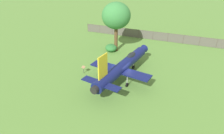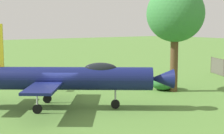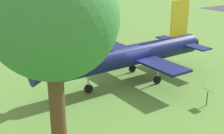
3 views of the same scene
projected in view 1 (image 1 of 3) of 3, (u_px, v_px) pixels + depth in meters
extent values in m
plane|color=#568438|center=(122.00, 80.00, 28.73)|extent=(200.00, 200.00, 0.00)
cylinder|color=#111951|center=(122.00, 67.00, 27.77)|extent=(8.26, 10.95, 1.54)
cone|color=#111951|center=(142.00, 50.00, 32.82)|extent=(1.98, 2.06, 1.30)
cylinder|color=black|center=(95.00, 90.00, 22.97)|extent=(1.10, 1.02, 0.92)
ellipsoid|color=black|center=(131.00, 56.00, 29.48)|extent=(1.99, 2.32, 0.84)
cube|color=yellow|center=(103.00, 67.00, 23.23)|extent=(1.14, 1.56, 2.85)
cube|color=#111951|center=(104.00, 65.00, 28.57)|extent=(3.96, 3.52, 0.16)
cube|color=#111951|center=(137.00, 75.00, 26.22)|extent=(3.96, 3.52, 0.16)
cube|color=#111951|center=(90.00, 80.00, 24.59)|extent=(2.11, 1.93, 0.10)
cube|color=#111951|center=(113.00, 88.00, 23.06)|extent=(2.11, 1.93, 0.10)
cylinder|color=#A5A8AD|center=(134.00, 63.00, 30.97)|extent=(0.12, 0.12, 1.57)
cylinder|color=black|center=(133.00, 67.00, 31.35)|extent=(0.49, 0.60, 0.60)
cylinder|color=#A5A8AD|center=(108.00, 74.00, 27.97)|extent=(0.12, 0.12, 1.57)
cylinder|color=black|center=(108.00, 79.00, 28.34)|extent=(0.49, 0.60, 0.60)
cylinder|color=#A5A8AD|center=(127.00, 80.00, 26.61)|extent=(0.12, 0.12, 1.57)
cylinder|color=black|center=(127.00, 85.00, 26.99)|extent=(0.49, 0.60, 0.60)
cylinder|color=brown|center=(116.00, 37.00, 36.64)|extent=(0.64, 0.64, 5.10)
ellipsoid|color=#387F3D|center=(116.00, 16.00, 34.78)|extent=(5.01, 4.49, 4.66)
cylinder|color=#4C4238|center=(217.00, 43.00, 38.41)|extent=(0.08, 0.08, 1.86)
cylinder|color=#4C4238|center=(200.00, 41.00, 39.38)|extent=(0.08, 0.08, 1.86)
cylinder|color=#4C4238|center=(183.00, 39.00, 40.35)|extent=(0.08, 0.08, 1.86)
cylinder|color=#4C4238|center=(168.00, 37.00, 41.31)|extent=(0.08, 0.08, 1.86)
cylinder|color=#4C4238|center=(153.00, 36.00, 42.28)|extent=(0.08, 0.08, 1.86)
cylinder|color=#4C4238|center=(139.00, 34.00, 43.25)|extent=(0.08, 0.08, 1.86)
cylinder|color=#4C4238|center=(125.00, 32.00, 44.22)|extent=(0.08, 0.08, 1.86)
cylinder|color=#4C4238|center=(112.00, 31.00, 45.19)|extent=(0.08, 0.08, 1.86)
cylinder|color=#4C4238|center=(100.00, 29.00, 46.16)|extent=(0.08, 0.08, 1.86)
cylinder|color=#4C4238|center=(88.00, 28.00, 47.13)|extent=(0.08, 0.08, 1.86)
cylinder|color=#4C4238|center=(153.00, 32.00, 41.87)|extent=(27.73, 12.65, 0.05)
cube|color=#59544C|center=(153.00, 36.00, 42.28)|extent=(27.72, 12.62, 1.78)
ellipsoid|color=#2D7033|center=(111.00, 48.00, 37.27)|extent=(2.13, 2.37, 1.28)
cylinder|color=#333333|center=(84.00, 70.00, 30.12)|extent=(0.06, 0.06, 0.90)
cube|color=olive|center=(83.00, 67.00, 29.85)|extent=(0.71, 0.70, 0.25)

